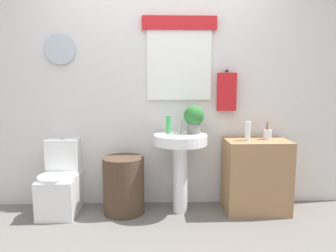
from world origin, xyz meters
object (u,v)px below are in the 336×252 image
at_px(soap_bottle, 168,125).
at_px(toilet, 61,185).
at_px(toothbrush_cup, 267,134).
at_px(wooden_cabinet, 256,176).
at_px(potted_plant, 194,118).
at_px(pedestal_sink, 180,153).
at_px(laundry_hamper, 124,185).
at_px(lotion_bottle, 248,131).

bearing_deg(soap_bottle, toilet, -179.28).
bearing_deg(toothbrush_cup, wooden_cabinet, -169.87).
relative_size(potted_plant, toothbrush_cup, 1.56).
distance_m(wooden_cabinet, toothbrush_cup, 0.44).
distance_m(soap_bottle, potted_plant, 0.27).
bearing_deg(pedestal_sink, toothbrush_cup, 1.28).
xyz_separation_m(toilet, wooden_cabinet, (2.01, -0.04, 0.09)).
distance_m(laundry_hamper, toothbrush_cup, 1.56).
relative_size(soap_bottle, lotion_bottle, 0.94).
height_order(laundry_hamper, lotion_bottle, lotion_bottle).
xyz_separation_m(pedestal_sink, potted_plant, (0.14, 0.06, 0.36)).
distance_m(wooden_cabinet, soap_bottle, 1.05).
distance_m(toilet, lotion_bottle, 1.98).
relative_size(lotion_bottle, toothbrush_cup, 1.06).
height_order(laundry_hamper, pedestal_sink, pedestal_sink).
xyz_separation_m(laundry_hamper, potted_plant, (0.72, 0.06, 0.68)).
relative_size(potted_plant, lotion_bottle, 1.48).
height_order(wooden_cabinet, lotion_bottle, lotion_bottle).
height_order(wooden_cabinet, toothbrush_cup, toothbrush_cup).
bearing_deg(pedestal_sink, laundry_hamper, 180.00).
relative_size(toilet, lotion_bottle, 3.90).
relative_size(wooden_cabinet, potted_plant, 2.60).
relative_size(toilet, wooden_cabinet, 1.02).
height_order(soap_bottle, potted_plant, potted_plant).
bearing_deg(pedestal_sink, potted_plant, 23.20).
relative_size(pedestal_sink, wooden_cabinet, 1.08).
xyz_separation_m(soap_bottle, lotion_bottle, (0.79, -0.09, -0.05)).
bearing_deg(laundry_hamper, wooden_cabinet, 0.00).
distance_m(wooden_cabinet, potted_plant, 0.88).
relative_size(laundry_hamper, soap_bottle, 3.14).
bearing_deg(potted_plant, pedestal_sink, -156.80).
distance_m(laundry_hamper, soap_bottle, 0.77).
xyz_separation_m(potted_plant, lotion_bottle, (0.53, -0.10, -0.12)).
height_order(toilet, wooden_cabinet, toilet).
distance_m(wooden_cabinet, lotion_bottle, 0.49).
distance_m(pedestal_sink, soap_bottle, 0.31).
distance_m(laundry_hamper, pedestal_sink, 0.67).
xyz_separation_m(laundry_hamper, lotion_bottle, (1.25, -0.04, 0.56)).
relative_size(toilet, soap_bottle, 4.13).
bearing_deg(potted_plant, wooden_cabinet, -5.33).
bearing_deg(potted_plant, lotion_bottle, -10.66).
bearing_deg(toothbrush_cup, laundry_hamper, -179.23).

